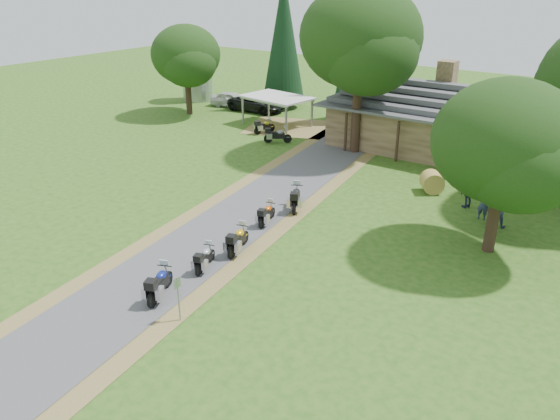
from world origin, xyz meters
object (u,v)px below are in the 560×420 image
Objects in this scene: lodge at (479,122)px; carport at (277,111)px; car_dark_suv at (256,99)px; motorcycle_row_c at (238,238)px; motorcycle_carport_a at (264,126)px; motorcycle_row_a at (160,282)px; motorcycle_row_e at (296,196)px; motorcycle_row_b at (205,257)px; motorcycle_carport_b at (278,135)px; hay_bale at (432,182)px; car_white_sedan at (232,97)px; silo at (197,69)px; motorcycle_row_d at (267,213)px.

lodge reaches higher than carport.
car_dark_suv is 27.89m from motorcycle_row_c.
motorcycle_carport_a is (-11.27, 17.01, -0.05)m from motorcycle_row_c.
motorcycle_row_a is (11.86, -24.49, -0.54)m from carport.
motorcycle_row_e is at bearing -20.68° from motorcycle_row_a.
car_dark_suv reaches higher than motorcycle_row_b.
motorcycle_row_a is 1.10× the size of motorcycle_carport_a.
motorcycle_row_a is 22.01m from motorcycle_carport_b.
lodge reaches higher than hay_bale.
motorcycle_row_c reaches higher than motorcycle_row_b.
car_white_sedan is at bearing 71.27° from motorcycle_carport_a.
motorcycle_row_b is at bearing -46.19° from silo.
silo reaches higher than carport.
motorcycle_row_e is (18.82, -16.93, -0.20)m from car_white_sedan.
carport is 2.93× the size of motorcycle_row_c.
hay_bale is (16.50, -7.24, -0.59)m from carport.
car_white_sedan is 2.81× the size of motorcycle_row_c.
motorcycle_row_b is at bearing -133.95° from motorcycle_carport_a.
motorcycle_row_c is 13.23m from hay_bale.
motorcycle_carport_a reaches higher than motorcycle_row_b.
hay_bale is at bearing -119.89° from car_dark_suv.
lodge is 10.42× the size of motorcycle_row_e.
car_white_sedan is 26.92m from motorcycle_row_d.
motorcycle_carport_a is at bearing 109.76° from motorcycle_carport_b.
motorcycle_carport_b is at bearing -45.86° from carport.
hay_bale is at bearing -36.34° from motorcycle_row_c.
motorcycle_row_e is 15.52m from motorcycle_carport_a.
motorcycle_row_c is at bearing -51.01° from carport.
car_white_sedan is at bearing 19.96° from motorcycle_row_e.
motorcycle_row_d reaches higher than motorcycle_row_b.
silo reaches higher than hay_bale.
silo is 34.94m from motorcycle_row_b.
motorcycle_row_e is (-0.62, 5.72, 0.05)m from motorcycle_row_c.
motorcycle_row_d is 0.83× the size of motorcycle_row_e.
carport reaches higher than motorcycle_row_d.
carport is 18.03m from hay_bale.
car_white_sedan is 12.90m from motorcycle_carport_b.
carport is 0.95× the size of car_dark_suv.
lodge is 21.52m from motorcycle_row_c.
motorcycle_row_e reaches higher than hay_bale.
hay_bale reaches higher than motorcycle_row_b.
motorcycle_row_d is (-0.70, 8.09, -0.09)m from motorcycle_row_a.
motorcycle_row_a is 8.12m from motorcycle_row_d.
carport is (-16.39, -1.32, -1.23)m from lodge.
lodge is 16.18m from motorcycle_row_e.
motorcycle_row_b is 0.88× the size of motorcycle_carport_b.
silo is at bearing 72.57° from car_white_sedan.
silo is 30.83m from hay_bale.
car_dark_suv is 23.29m from hay_bale.
motorcycle_carport_a is at bearing -165.85° from lodge.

